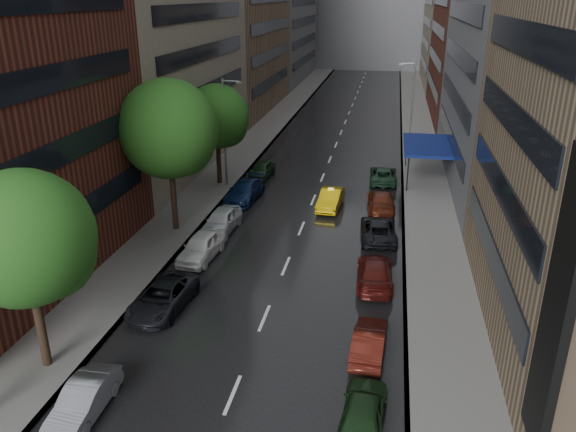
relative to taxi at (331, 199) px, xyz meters
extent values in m
cube|color=black|center=(-1.56, 23.57, -0.73)|extent=(14.00, 140.00, 0.01)
cube|color=gray|center=(-10.56, 23.57, -0.66)|extent=(4.00, 140.00, 0.15)
cube|color=gray|center=(7.44, 23.57, -0.66)|extent=(4.00, 140.00, 0.15)
cube|color=#937A5B|center=(-16.56, 37.57, 10.27)|extent=(8.00, 28.00, 22.00)
cube|color=slate|center=(13.44, 9.57, 11.27)|extent=(8.00, 28.00, 24.00)
cube|color=gray|center=(13.44, 67.57, 13.27)|extent=(8.00, 32.00, 28.00)
cube|color=black|center=(9.54, -24.43, 5.77)|extent=(0.30, 2.20, 10.00)
cylinder|color=#382619|center=(-10.16, -22.08, 1.77)|extent=(0.40, 0.40, 5.00)
sphere|color=#1E5116|center=(-10.16, -22.08, 5.52)|extent=(5.72, 5.72, 5.72)
cylinder|color=#382619|center=(-10.16, -6.32, 2.15)|extent=(0.40, 0.40, 5.76)
sphere|color=#1E5116|center=(-10.16, -6.32, 6.47)|extent=(6.59, 6.59, 6.59)
cylinder|color=#382619|center=(-10.16, 4.18, 1.63)|extent=(0.40, 0.40, 4.73)
sphere|color=#1E5116|center=(-10.16, 4.18, 5.18)|extent=(5.41, 5.41, 5.41)
imported|color=#DFB70B|center=(0.00, 0.00, 0.00)|extent=(1.86, 4.55, 1.47)
imported|color=slate|center=(-6.96, -24.57, -0.06)|extent=(1.48, 4.11, 1.35)
imported|color=black|center=(-6.96, -16.51, -0.03)|extent=(2.71, 5.25, 1.42)
imported|color=white|center=(-6.96, -10.29, 0.06)|extent=(2.23, 4.78, 1.58)
imported|color=silver|center=(-6.96, -5.91, 0.06)|extent=(2.15, 4.75, 1.58)
imported|color=#0E1F43|center=(-6.96, 0.59, 0.04)|extent=(2.65, 5.51, 1.55)
imported|color=#19381D|center=(-6.96, 6.65, -0.02)|extent=(2.03, 4.34, 1.44)
imported|color=black|center=(3.84, -23.25, -0.02)|extent=(1.91, 4.25, 1.42)
imported|color=#511710|center=(3.84, -18.54, -0.06)|extent=(1.65, 4.16, 1.35)
imported|color=#4E120F|center=(3.84, -11.72, 0.00)|extent=(2.28, 5.16, 1.47)
imported|color=black|center=(3.84, -5.29, -0.03)|extent=(2.69, 5.20, 1.40)
imported|color=#5B2212|center=(3.84, 0.38, -0.01)|extent=(2.36, 5.12, 1.45)
imported|color=#173421|center=(3.84, 7.11, -0.05)|extent=(2.45, 5.03, 1.38)
cylinder|color=gray|center=(-9.36, 3.57, 3.92)|extent=(0.18, 0.18, 9.00)
cube|color=gray|center=(-7.96, 3.57, 8.12)|extent=(0.50, 0.22, 0.16)
cylinder|color=gray|center=(6.24, 18.57, 3.92)|extent=(0.18, 0.18, 9.00)
cube|color=gray|center=(4.84, 18.57, 8.12)|extent=(0.50, 0.22, 0.16)
cube|color=navy|center=(7.44, 8.57, 2.42)|extent=(4.00, 8.00, 0.25)
cylinder|color=black|center=(5.84, 4.77, 0.92)|extent=(0.12, 0.12, 3.00)
cylinder|color=black|center=(5.84, 12.37, 0.92)|extent=(0.12, 0.12, 3.00)
camera|label=1|loc=(4.10, -40.55, 14.72)|focal=35.00mm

